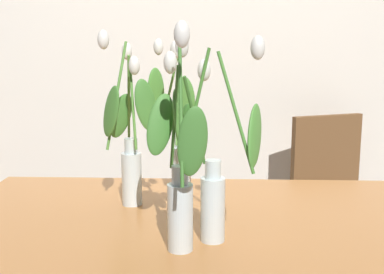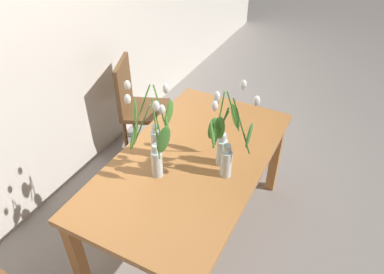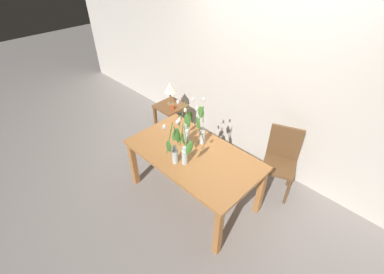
# 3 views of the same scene
# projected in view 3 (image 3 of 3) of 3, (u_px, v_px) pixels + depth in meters

# --- Properties ---
(ground_plane) EXTENTS (18.00, 18.00, 0.00)m
(ground_plane) POSITION_uv_depth(u_px,v_px,m) (193.00, 195.00, 3.61)
(ground_plane) COLOR gray
(room_wall_rear) EXTENTS (9.00, 0.10, 2.70)m
(room_wall_rear) POSITION_uv_depth(u_px,v_px,m) (262.00, 73.00, 3.52)
(room_wall_rear) COLOR silver
(room_wall_rear) RESTS_ON ground
(dining_table) EXTENTS (1.60, 0.90, 0.74)m
(dining_table) POSITION_uv_depth(u_px,v_px,m) (193.00, 159.00, 3.22)
(dining_table) COLOR #B7753D
(dining_table) RESTS_ON ground
(tulip_vase_0) EXTENTS (0.19, 0.29, 0.59)m
(tulip_vase_0) POSITION_uv_depth(u_px,v_px,m) (175.00, 148.00, 2.92)
(tulip_vase_0) COLOR silver
(tulip_vase_0) RESTS_ON dining_table
(tulip_vase_1) EXTENTS (0.26, 0.12, 0.56)m
(tulip_vase_1) POSITION_uv_depth(u_px,v_px,m) (184.00, 151.00, 2.91)
(tulip_vase_1) COLOR silver
(tulip_vase_1) RESTS_ON dining_table
(tulip_vase_2) EXTENTS (0.22, 0.28, 0.58)m
(tulip_vase_2) POSITION_uv_depth(u_px,v_px,m) (186.00, 127.00, 3.23)
(tulip_vase_2) COLOR silver
(tulip_vase_2) RESTS_ON dining_table
(tulip_vase_3) EXTENTS (0.19, 0.25, 0.56)m
(tulip_vase_3) POSITION_uv_depth(u_px,v_px,m) (202.00, 130.00, 3.21)
(tulip_vase_3) COLOR silver
(tulip_vase_3) RESTS_ON dining_table
(dining_chair) EXTENTS (0.52, 0.52, 0.93)m
(dining_chair) POSITION_uv_depth(u_px,v_px,m) (281.00, 158.00, 3.43)
(dining_chair) COLOR brown
(dining_chair) RESTS_ON ground
(side_table) EXTENTS (0.44, 0.44, 0.55)m
(side_table) POSITION_uv_depth(u_px,v_px,m) (171.00, 111.00, 4.50)
(side_table) COLOR brown
(side_table) RESTS_ON ground
(table_lamp) EXTENTS (0.22, 0.22, 0.40)m
(table_lamp) POSITION_uv_depth(u_px,v_px,m) (170.00, 88.00, 4.27)
(table_lamp) COLOR olive
(table_lamp) RESTS_ON side_table
(pillar_candle) EXTENTS (0.06, 0.06, 0.07)m
(pillar_candle) POSITION_uv_depth(u_px,v_px,m) (173.00, 107.00, 4.30)
(pillar_candle) COLOR #CC4C23
(pillar_candle) RESTS_ON side_table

